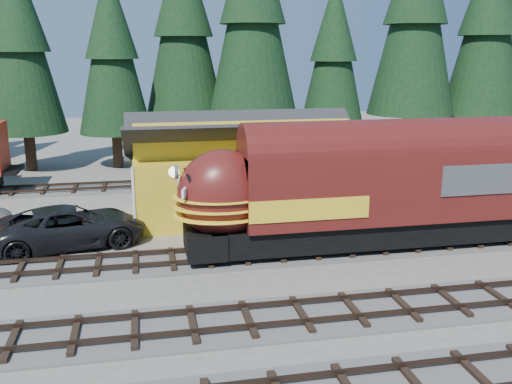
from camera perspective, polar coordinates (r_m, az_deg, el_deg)
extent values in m
plane|color=#6B665B|center=(21.22, 4.66, -9.91)|extent=(120.00, 120.00, 0.00)
cube|color=#4C4947|center=(28.72, 21.95, -4.38)|extent=(68.00, 3.20, 0.08)
cube|color=#38281E|center=(28.09, 22.79, -4.41)|extent=(68.00, 0.08, 0.16)
cube|color=#38281E|center=(29.23, 21.23, -3.57)|extent=(68.00, 0.08, 0.16)
cube|color=#4C4947|center=(37.87, -17.96, 0.23)|extent=(32.00, 3.20, 0.08)
cube|color=#38281E|center=(37.12, -18.10, 0.29)|extent=(32.00, 0.08, 0.16)
cube|color=#38281E|center=(38.52, -17.87, 0.78)|extent=(32.00, 0.08, 0.16)
cube|color=gold|center=(30.42, -0.73, 0.89)|extent=(12.00, 6.00, 3.40)
cube|color=gold|center=(29.97, -0.74, 5.40)|extent=(11.88, 3.30, 1.44)
cube|color=white|center=(28.84, -12.23, 0.86)|extent=(0.06, 2.40, 0.60)
cone|color=black|center=(44.41, -22.54, 13.73)|extent=(5.61, 5.61, 12.79)
cone|color=black|center=(43.61, -14.25, 13.66)|extent=(5.29, 5.29, 12.05)
cone|color=black|center=(46.40, -7.29, 16.15)|extent=(6.38, 6.38, 14.52)
cone|color=black|center=(44.77, -0.34, 17.56)|extent=(6.96, 6.96, 15.84)
cone|color=black|center=(46.51, 7.77, 13.64)|extent=(5.14, 5.14, 11.71)
cone|color=black|center=(49.00, 15.68, 16.87)|extent=(7.02, 7.02, 15.98)
cone|color=black|center=(51.44, 22.20, 15.19)|extent=(6.46, 6.46, 14.71)
cone|color=black|center=(57.10, 23.80, 14.05)|extent=(5.99, 5.99, 13.64)
cube|color=black|center=(25.78, 11.21, -3.68)|extent=(14.24, 2.55, 1.10)
cube|color=#571714|center=(25.56, 13.08, 0.83)|extent=(13.00, 3.00, 3.00)
ellipsoid|color=#571714|center=(23.55, -3.33, -0.18)|extent=(3.80, 2.94, 3.70)
cube|color=#38383A|center=(27.22, 20.23, 1.87)|extent=(4.00, 3.06, 1.30)
sphere|color=white|center=(23.14, -8.22, 1.98)|extent=(0.44, 0.44, 0.44)
imported|color=black|center=(26.84, -18.10, -3.31)|extent=(7.22, 4.60, 1.85)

